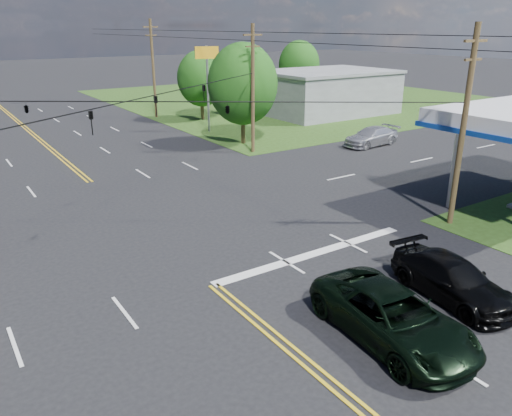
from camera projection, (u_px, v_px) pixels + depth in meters
ground at (136, 221)px, 25.31m from camera, size 280.00×280.00×0.00m
grass_ne at (295, 98)px, 68.53m from camera, size 46.00×48.00×0.03m
stop_bar at (314, 254)px, 21.66m from camera, size 10.00×0.50×0.02m
retail_ne at (326, 93)px, 55.79m from camera, size 14.00×10.00×4.40m
pole_se at (463, 126)px, 23.35m from camera, size 1.60×0.28×9.50m
pole_ne at (253, 88)px, 37.42m from camera, size 1.60×0.28×9.50m
pole_right_far at (153, 68)px, 52.18m from camera, size 1.60×0.28×10.00m
span_wire_signals at (126, 102)px, 23.25m from camera, size 26.00×18.00×1.13m
power_lines at (137, 44)px, 20.79m from camera, size 26.04×100.00×0.64m
tree_right_a at (243, 84)px, 40.30m from camera, size 5.70×5.70×8.18m
tree_right_b at (201, 78)px, 51.20m from camera, size 4.94×4.94×7.09m
tree_far_r at (299, 65)px, 64.88m from camera, size 5.32×5.32×7.63m
pickup_dkgreen at (392, 316)px, 15.54m from camera, size 3.18×6.04×1.62m
suv_black at (452, 279)px, 18.01m from camera, size 2.67×5.23×1.45m
sedan_far at (371, 137)px, 40.99m from camera, size 5.26×2.37×1.50m
polesign_ne at (207, 66)px, 44.63m from camera, size 2.09×0.87×7.67m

